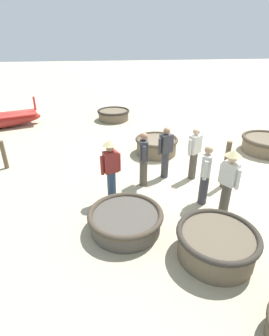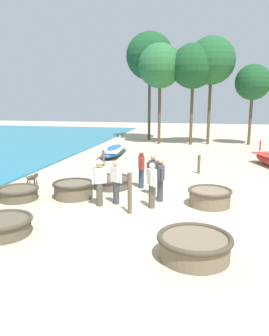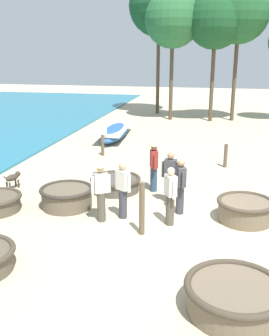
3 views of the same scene
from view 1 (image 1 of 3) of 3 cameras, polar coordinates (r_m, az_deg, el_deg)
The scene contains 14 objects.
ground_plane at distance 8.77m, azimuth 13.24°, elevation 0.14°, with size 80.00×80.00×0.00m, color #BCAD8C.
coracle_center at distance 9.47m, azimuth 4.80°, elevation 4.99°, with size 1.53×1.53×0.60m.
coracle_far_left at distance 13.51m, azimuth -4.59°, elevation 11.55°, with size 1.62×1.62×0.51m.
coracle_tilted at distance 5.83m, azimuth -1.96°, elevation -11.19°, with size 1.65×1.65×0.47m.
coracle_front_right at distance 10.74m, azimuth 26.77°, elevation 4.73°, with size 1.78×1.78×0.57m.
coracle_beside_post at distance 5.40m, azimuth 17.42°, elevation -15.35°, with size 1.56×1.56×0.60m.
fisherman_crouching at distance 7.67m, azimuth 6.79°, elevation 3.60°, with size 0.33×0.50×1.57m.
fisherman_hauling at distance 6.60m, azimuth 15.20°, elevation -1.26°, with size 0.48×0.36×1.57m.
fisherman_by_coracle at distance 6.47m, azimuth -5.18°, elevation 0.27°, with size 0.36×0.51×1.67m.
fisherman_with_hat at distance 6.28m, azimuth 19.83°, elevation -2.26°, with size 0.47×0.36×1.67m.
fisherman_standing_left at distance 7.75m, azimuth 12.87°, elevation 3.33°, with size 0.37×0.46×1.57m.
fisherman_standing_right at distance 7.19m, azimuth 2.01°, elevation 2.15°, with size 0.53×0.26×1.57m.
mooring_post_mid_beach at distance 9.28m, azimuth -26.54°, elevation 2.59°, with size 0.14×0.14×0.93m, color brown.
mooring_post_shoreline at distance 7.58m, azimuth 19.25°, elevation 0.63°, with size 0.14×0.14×1.37m, color brown.
Camera 1 is at (-7.26, 3.05, 3.86)m, focal length 28.00 mm.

